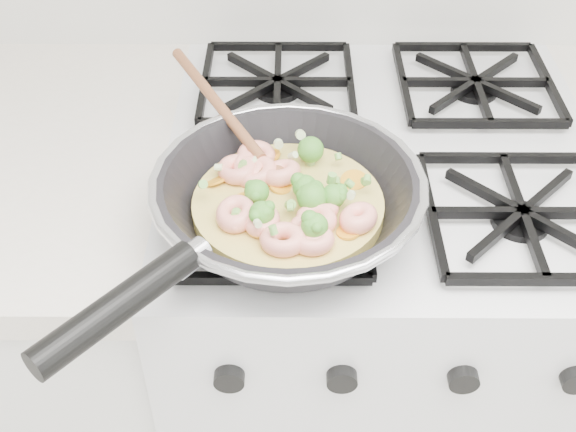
{
  "coord_description": "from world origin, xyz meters",
  "views": [
    {
      "loc": [
        -0.13,
        0.89,
        1.5
      ],
      "look_at": [
        -0.13,
        1.53,
        0.93
      ],
      "focal_mm": 45.38,
      "sensor_mm": 36.0,
      "label": 1
    }
  ],
  "objects": [
    {
      "name": "skillet",
      "position": [
        -0.14,
        1.53,
        0.96
      ],
      "size": [
        0.39,
        0.52,
        0.09
      ],
      "rotation": [
        0.0,
        0.0,
        -0.3
      ],
      "color": "black",
      "rests_on": "stove"
    },
    {
      "name": "stove",
      "position": [
        0.0,
        1.7,
        0.46
      ],
      "size": [
        0.6,
        0.6,
        0.92
      ],
      "color": "silver",
      "rests_on": "ground"
    }
  ]
}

